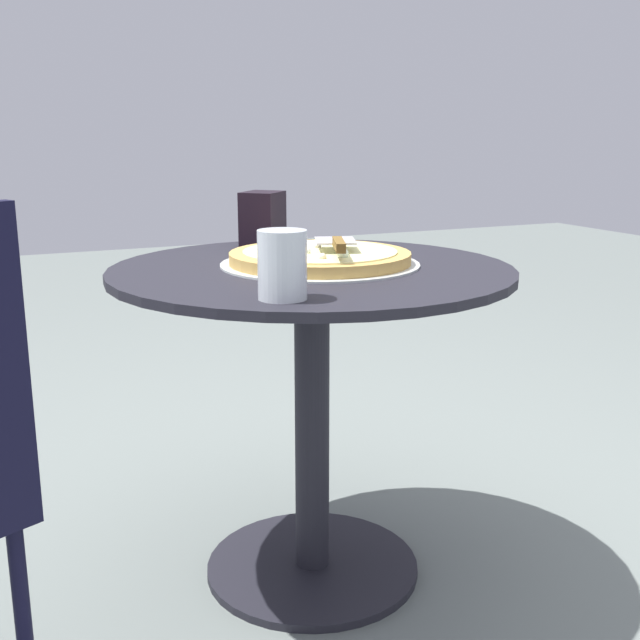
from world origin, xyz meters
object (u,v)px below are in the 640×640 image
pizza_server (337,243)px  drinking_cup (282,265)px  patio_table (312,362)px  napkin_dispenser (263,219)px  pizza_on_tray (320,258)px

pizza_server → drinking_cup: size_ratio=1.89×
patio_table → napkin_dispenser: size_ratio=6.42×
pizza_on_tray → drinking_cup: size_ratio=3.61×
pizza_server → drinking_cup: drinking_cup is taller
patio_table → pizza_on_tray: size_ratio=2.00×
patio_table → napkin_dispenser: bearing=177.9°
pizza_on_tray → napkin_dispenser: 0.31m
drinking_cup → napkin_dispenser: napkin_dispenser is taller
pizza_on_tray → napkin_dispenser: (-0.30, -0.01, 0.05)m
drinking_cup → napkin_dispenser: size_ratio=0.89×
patio_table → pizza_server: bearing=32.6°
pizza_server → napkin_dispenser: 0.36m
patio_table → drinking_cup: bearing=-32.5°
pizza_on_tray → drinking_cup: drinking_cup is taller
patio_table → drinking_cup: 0.41m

